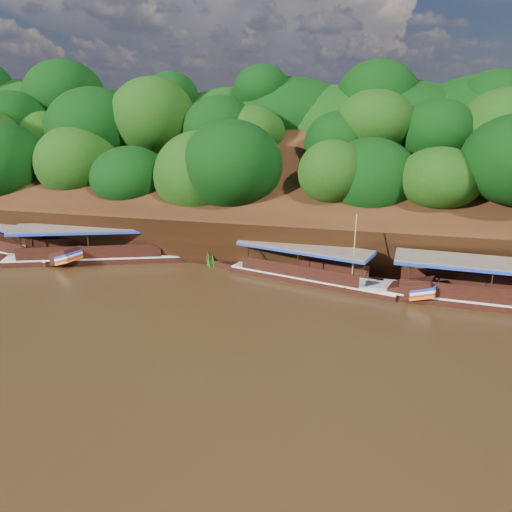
# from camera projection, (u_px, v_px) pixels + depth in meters

# --- Properties ---
(ground) EXTENTS (160.00, 160.00, 0.00)m
(ground) POSITION_uv_depth(u_px,v_px,m) (267.00, 330.00, 26.89)
(ground) COLOR black
(ground) RESTS_ON ground
(riverbank) EXTENTS (120.00, 30.06, 19.40)m
(riverbank) POSITION_uv_depth(u_px,v_px,m) (318.00, 209.00, 47.40)
(riverbank) COLOR black
(riverbank) RESTS_ON ground
(boat_1) EXTENTS (13.94, 5.57, 5.69)m
(boat_1) POSITION_uv_depth(u_px,v_px,m) (323.00, 275.00, 33.59)
(boat_1) COLOR black
(boat_1) RESTS_ON ground
(boat_2) EXTENTS (17.03, 7.82, 6.31)m
(boat_2) POSITION_uv_depth(u_px,v_px,m) (117.00, 252.00, 38.42)
(boat_2) COLOR black
(boat_2) RESTS_ON ground
(boat_3) EXTENTS (13.66, 5.53, 2.89)m
(boat_3) POSITION_uv_depth(u_px,v_px,m) (14.00, 247.00, 39.92)
(boat_3) COLOR black
(boat_3) RESTS_ON ground
(reeds) EXTENTS (50.29, 2.32, 2.04)m
(reeds) POSITION_uv_depth(u_px,v_px,m) (253.00, 258.00, 36.28)
(reeds) COLOR #215D17
(reeds) RESTS_ON ground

